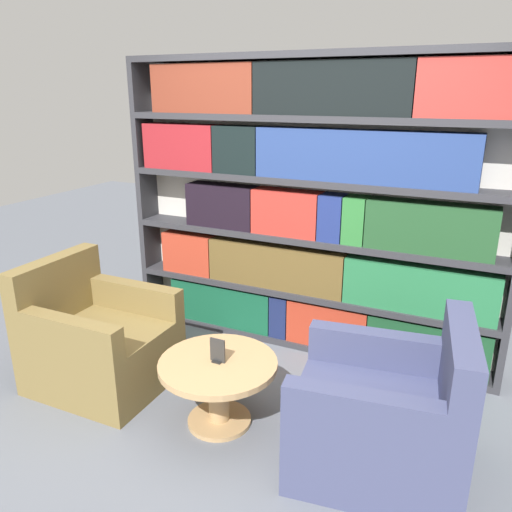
{
  "coord_description": "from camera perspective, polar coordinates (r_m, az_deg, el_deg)",
  "views": [
    {
      "loc": [
        1.31,
        -2.31,
        2.07
      ],
      "look_at": [
        -0.1,
        0.65,
        0.98
      ],
      "focal_mm": 35.0,
      "sensor_mm": 36.0,
      "label": 1
    }
  ],
  "objects": [
    {
      "name": "bookshelf",
      "position": [
        3.99,
        6.26,
        5.16
      ],
      "size": [
        3.12,
        0.3,
        2.34
      ],
      "color": "silver",
      "rests_on": "ground_plane"
    },
    {
      "name": "table_sign",
      "position": [
        3.18,
        -4.41,
        -10.89
      ],
      "size": [
        0.1,
        0.06,
        0.16
      ],
      "color": "black",
      "rests_on": "coffee_table"
    },
    {
      "name": "ground_plane",
      "position": [
        3.36,
        -3.37,
        -19.65
      ],
      "size": [
        14.0,
        14.0,
        0.0
      ],
      "primitive_type": "plane",
      "color": "slate"
    },
    {
      "name": "armchair_right",
      "position": [
        3.03,
        14.42,
        -17.59
      ],
      "size": [
        1.02,
        0.92,
        0.92
      ],
      "rotation": [
        0.0,
        0.0,
        -1.43
      ],
      "color": "#42476B",
      "rests_on": "ground_plane"
    },
    {
      "name": "armchair_left",
      "position": [
        3.88,
        -17.62,
        -9.45
      ],
      "size": [
        0.93,
        0.81,
        0.92
      ],
      "rotation": [
        0.0,
        0.0,
        1.58
      ],
      "color": "olive",
      "rests_on": "ground_plane"
    },
    {
      "name": "coffee_table",
      "position": [
        3.28,
        -4.32,
        -13.86
      ],
      "size": [
        0.76,
        0.76,
        0.45
      ],
      "color": "tan",
      "rests_on": "ground_plane"
    }
  ]
}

